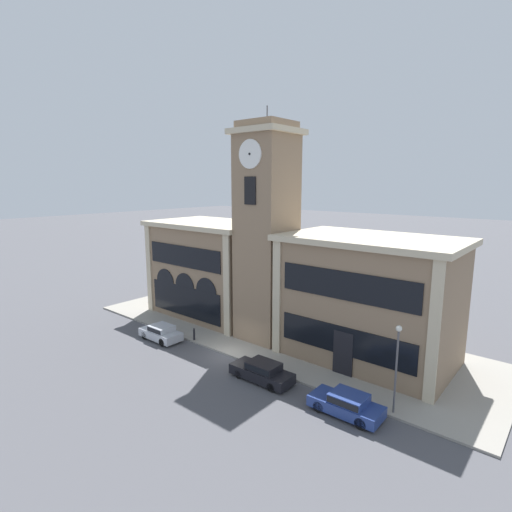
% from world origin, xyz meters
% --- Properties ---
extents(ground_plane, '(300.00, 300.00, 0.00)m').
position_xyz_m(ground_plane, '(0.00, 0.00, 0.00)').
color(ground_plane, '#4C4C51').
extents(sidewalk_kerb, '(37.81, 12.46, 0.15)m').
position_xyz_m(sidewalk_kerb, '(0.00, 6.23, 0.07)').
color(sidewalk_kerb, gray).
rests_on(sidewalk_kerb, ground_plane).
extents(clock_tower, '(4.86, 4.86, 19.71)m').
position_xyz_m(clock_tower, '(-0.00, 4.97, 9.31)').
color(clock_tower, '#897056').
rests_on(clock_tower, ground_plane).
extents(town_hall_left_wing, '(12.77, 8.27, 9.71)m').
position_xyz_m(town_hall_left_wing, '(-8.41, 6.64, 4.88)').
color(town_hall_left_wing, '#897056').
rests_on(town_hall_left_wing, ground_plane).
extents(town_hall_right_wing, '(13.22, 8.27, 9.67)m').
position_xyz_m(town_hall_right_wing, '(8.64, 6.65, 4.86)').
color(town_hall_right_wing, '#897056').
rests_on(town_hall_right_wing, ground_plane).
extents(parked_car_near, '(4.04, 1.85, 1.35)m').
position_xyz_m(parked_car_near, '(-6.73, -1.36, 0.71)').
color(parked_car_near, '#B2B7C1').
rests_on(parked_car_near, ground_plane).
extents(parked_car_mid, '(4.64, 1.80, 1.40)m').
position_xyz_m(parked_car_mid, '(4.69, -1.36, 0.73)').
color(parked_car_mid, black).
rests_on(parked_car_mid, ground_plane).
extents(parked_car_far, '(4.35, 1.90, 1.37)m').
position_xyz_m(parked_car_far, '(11.15, -1.36, 0.72)').
color(parked_car_far, navy).
rests_on(parked_car_far, ground_plane).
extents(street_lamp, '(0.36, 0.36, 5.43)m').
position_xyz_m(street_lamp, '(13.29, 0.45, 3.74)').
color(street_lamp, '#4C4C51').
rests_on(street_lamp, sidewalk_kerb).
extents(bollard, '(0.18, 0.18, 1.06)m').
position_xyz_m(bollard, '(-4.25, 0.27, 0.67)').
color(bollard, black).
rests_on(bollard, sidewalk_kerb).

